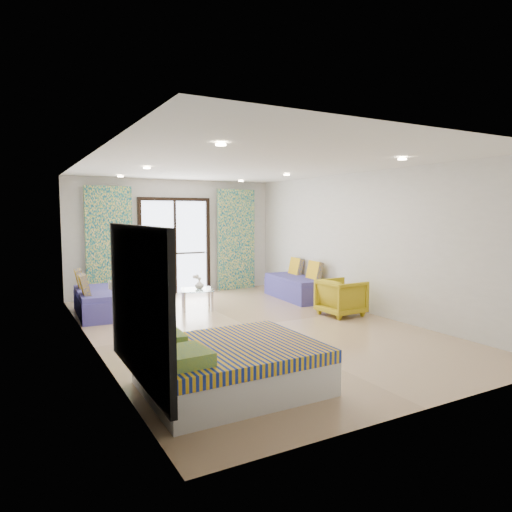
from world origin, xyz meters
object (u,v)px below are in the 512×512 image
bed (230,366)px  armchair (341,296)px  daybed_left (96,301)px  daybed_right (296,286)px  coffee_table (197,291)px

bed → armchair: 4.09m
daybed_left → daybed_right: daybed_right is taller
daybed_right → coffee_table: daybed_right is taller
bed → daybed_left: 4.53m
bed → daybed_right: daybed_right is taller
bed → daybed_right: bearing=48.6°
coffee_table → armchair: 2.83m
bed → coffee_table: bearing=73.2°
daybed_left → armchair: size_ratio=2.33×
bed → coffee_table: size_ratio=2.38×
daybed_left → daybed_right: bearing=-3.0°
daybed_right → bed: bearing=-126.4°
daybed_right → coffee_table: 2.36m
daybed_left → bed: bearing=-79.2°
daybed_right → coffee_table: (-2.36, -0.00, 0.09)m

